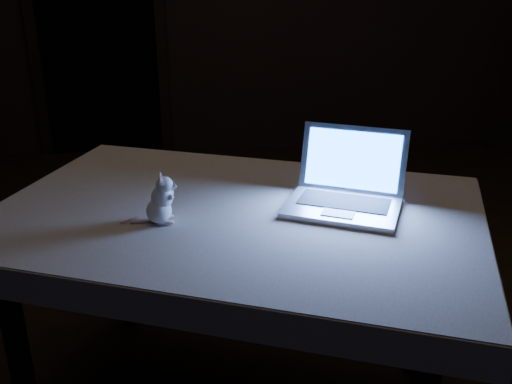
{
  "coord_description": "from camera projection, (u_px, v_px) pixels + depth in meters",
  "views": [
    {
      "loc": [
        -0.28,
        -2.16,
        1.48
      ],
      "look_at": [
        -0.13,
        -0.56,
        0.83
      ],
      "focal_mm": 40.0,
      "sensor_mm": 36.0,
      "label": 1
    }
  ],
  "objects": [
    {
      "name": "floor",
      "position": [
        274.0,
        315.0,
        2.58
      ],
      "size": [
        5.0,
        5.0,
        0.0
      ],
      "primitive_type": "plane",
      "color": "black",
      "rests_on": "ground"
    },
    {
      "name": "doorway",
      "position": [
        96.0,
        19.0,
        4.39
      ],
      "size": [
        1.06,
        0.36,
        2.13
      ],
      "primitive_type": null,
      "color": "black",
      "rests_on": "back_wall"
    },
    {
      "name": "table",
      "position": [
        237.0,
        314.0,
        1.93
      ],
      "size": [
        1.63,
        1.34,
        0.75
      ],
      "primitive_type": null,
      "rotation": [
        0.0,
        0.0,
        -0.36
      ],
      "color": "black",
      "rests_on": "floor"
    },
    {
      "name": "tablecloth",
      "position": [
        230.0,
        229.0,
        1.76
      ],
      "size": [
        1.81,
        1.68,
        0.09
      ],
      "primitive_type": null,
      "rotation": [
        0.0,
        0.0,
        -0.6
      ],
      "color": "beige",
      "rests_on": "table"
    },
    {
      "name": "laptop",
      "position": [
        344.0,
        175.0,
        1.73
      ],
      "size": [
        0.44,
        0.42,
        0.23
      ],
      "primitive_type": null,
      "rotation": [
        0.0,
        0.0,
        -0.42
      ],
      "color": "silver",
      "rests_on": "tablecloth"
    },
    {
      "name": "plush_mouse",
      "position": [
        158.0,
        199.0,
        1.67
      ],
      "size": [
        0.16,
        0.16,
        0.15
      ],
      "primitive_type": null,
      "rotation": [
        0.0,
        0.0,
        -0.67
      ],
      "color": "white",
      "rests_on": "tablecloth"
    }
  ]
}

